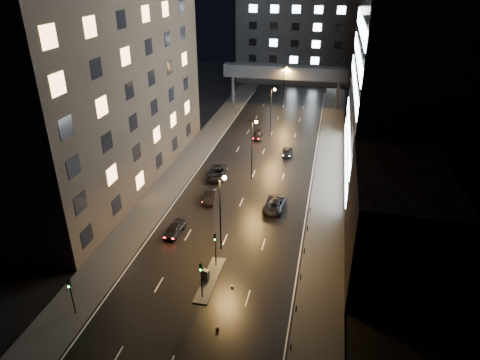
% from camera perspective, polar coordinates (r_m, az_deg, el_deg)
% --- Properties ---
extents(ground, '(160.00, 160.00, 0.00)m').
position_cam_1_polar(ground, '(81.41, 3.16, 3.84)').
color(ground, black).
rests_on(ground, ground).
extents(sidewalk_left, '(5.00, 110.00, 0.15)m').
position_cam_1_polar(sidewalk_left, '(79.71, -6.35, 3.26)').
color(sidewalk_left, '#383533').
rests_on(sidewalk_left, ground).
extents(sidewalk_right, '(5.00, 110.00, 0.15)m').
position_cam_1_polar(sidewalk_right, '(75.97, 11.87, 1.61)').
color(sidewalk_right, '#383533').
rests_on(sidewalk_right, ground).
extents(building_left, '(15.00, 48.00, 40.00)m').
position_cam_1_polar(building_left, '(68.43, -18.51, 15.68)').
color(building_left, '#2D2319').
rests_on(building_left, ground).
extents(building_right_low, '(10.00, 18.00, 12.00)m').
position_cam_1_polar(building_right_low, '(50.81, 20.11, -5.25)').
color(building_right_low, black).
rests_on(building_right_low, ground).
extents(building_right_glass, '(20.00, 36.00, 45.00)m').
position_cam_1_polar(building_right_glass, '(72.01, 24.08, 17.31)').
color(building_right_glass, black).
rests_on(building_right_glass, ground).
extents(building_far, '(34.00, 14.00, 25.00)m').
position_cam_1_polar(building_far, '(134.05, 7.62, 18.25)').
color(building_far, '#333335').
rests_on(building_far, ground).
extents(skybridge, '(30.00, 3.00, 10.00)m').
position_cam_1_polar(skybridge, '(107.35, 6.00, 14.03)').
color(skybridge, '#333335').
rests_on(skybridge, ground).
extents(median_island, '(1.60, 8.00, 0.15)m').
position_cam_1_polar(median_island, '(49.21, -4.00, -13.07)').
color(median_island, '#383533').
rests_on(median_island, ground).
extents(traffic_signal_near, '(0.28, 0.34, 4.40)m').
position_cam_1_polar(traffic_signal_near, '(49.28, -3.31, -8.56)').
color(traffic_signal_near, black).
rests_on(traffic_signal_near, median_island).
extents(traffic_signal_far, '(0.28, 0.34, 4.40)m').
position_cam_1_polar(traffic_signal_far, '(45.09, -5.20, -12.48)').
color(traffic_signal_far, black).
rests_on(traffic_signal_far, median_island).
extents(traffic_signal_corner, '(0.28, 0.34, 4.40)m').
position_cam_1_polar(traffic_signal_corner, '(46.28, -21.64, -13.67)').
color(traffic_signal_corner, black).
rests_on(traffic_signal_corner, ground).
extents(bollard_row, '(0.12, 25.12, 0.90)m').
position_cam_1_polar(bollard_row, '(51.16, 8.34, -11.01)').
color(bollard_row, black).
rests_on(bollard_row, ground).
extents(streetlight_near, '(1.45, 0.50, 10.15)m').
position_cam_1_polar(streetlight_near, '(50.33, -2.51, -3.13)').
color(streetlight_near, black).
rests_on(streetlight_near, ground).
extents(streetlight_mid_a, '(1.45, 0.50, 10.15)m').
position_cam_1_polar(streetlight_mid_a, '(67.98, 1.76, 5.06)').
color(streetlight_mid_a, black).
rests_on(streetlight_mid_a, ground).
extents(streetlight_mid_b, '(1.45, 0.50, 10.15)m').
position_cam_1_polar(streetlight_mid_b, '(86.65, 4.26, 9.80)').
color(streetlight_mid_b, black).
rests_on(streetlight_mid_b, ground).
extents(streetlight_far, '(1.45, 0.50, 10.15)m').
position_cam_1_polar(streetlight_far, '(105.81, 5.91, 12.82)').
color(streetlight_far, black).
rests_on(streetlight_far, ground).
extents(car_away_a, '(2.13, 4.55, 1.51)m').
position_cam_1_polar(car_away_a, '(56.76, -8.73, -6.48)').
color(car_away_a, black).
rests_on(car_away_a, ground).
extents(car_away_b, '(2.27, 4.94, 1.57)m').
position_cam_1_polar(car_away_b, '(64.07, -3.96, -2.05)').
color(car_away_b, black).
rests_on(car_away_b, ground).
extents(car_away_c, '(3.31, 6.07, 1.61)m').
position_cam_1_polar(car_away_c, '(70.85, -3.12, 0.94)').
color(car_away_c, black).
rests_on(car_away_c, ground).
extents(car_away_d, '(2.27, 4.55, 1.27)m').
position_cam_1_polar(car_away_d, '(87.48, 2.37, 5.96)').
color(car_away_d, black).
rests_on(car_away_d, ground).
extents(car_toward_a, '(3.10, 6.04, 1.63)m').
position_cam_1_polar(car_toward_a, '(61.93, 4.69, -3.14)').
color(car_toward_a, black).
rests_on(car_toward_a, ground).
extents(car_toward_b, '(2.13, 4.68, 1.33)m').
position_cam_1_polar(car_toward_b, '(79.96, 6.35, 3.79)').
color(car_toward_b, black).
rests_on(car_toward_b, ground).
extents(utility_cabinet, '(0.80, 0.62, 1.38)m').
position_cam_1_polar(utility_cabinet, '(48.59, -4.60, -12.52)').
color(utility_cabinet, '#555558').
rests_on(utility_cabinet, median_island).
extents(cone_a, '(0.44, 0.44, 0.45)m').
position_cam_1_polar(cone_a, '(47.99, -1.07, -13.97)').
color(cone_a, '#F7460D').
rests_on(cone_a, ground).
extents(cone_b, '(0.44, 0.44, 0.57)m').
position_cam_1_polar(cone_b, '(43.58, -3.05, -19.07)').
color(cone_b, '#FD600D').
rests_on(cone_b, ground).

